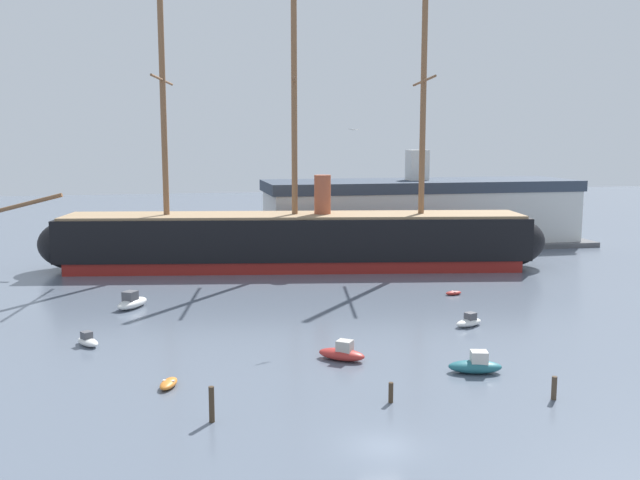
# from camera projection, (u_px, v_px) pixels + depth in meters

# --- Properties ---
(ground_plane) EXTENTS (400.00, 400.00, 0.00)m
(ground_plane) POSITION_uv_depth(u_px,v_px,m) (383.00, 447.00, 40.60)
(ground_plane) COLOR slate
(tall_ship) EXTENTS (76.37, 21.09, 36.94)m
(tall_ship) POSITION_uv_depth(u_px,v_px,m) (295.00, 240.00, 96.45)
(tall_ship) COLOR maroon
(tall_ship) RESTS_ON ground
(dinghy_foreground_left) EXTENTS (1.78, 2.60, 0.57)m
(dinghy_foreground_left) POSITION_uv_depth(u_px,v_px,m) (169.00, 383.00, 50.36)
(dinghy_foreground_left) COLOR orange
(dinghy_foreground_left) RESTS_ON ground
(motorboat_foreground_right) EXTENTS (4.40, 2.67, 1.72)m
(motorboat_foreground_right) POSITION_uv_depth(u_px,v_px,m) (476.00, 365.00, 53.46)
(motorboat_foreground_right) COLOR #236670
(motorboat_foreground_right) RESTS_ON ground
(motorboat_near_centre) EXTENTS (4.18, 3.68, 1.67)m
(motorboat_near_centre) POSITION_uv_depth(u_px,v_px,m) (342.00, 353.00, 56.56)
(motorboat_near_centre) COLOR #B22D28
(motorboat_near_centre) RESTS_ON ground
(motorboat_mid_left) EXTENTS (2.57, 3.11, 1.22)m
(motorboat_mid_left) POSITION_uv_depth(u_px,v_px,m) (88.00, 341.00, 60.56)
(motorboat_mid_left) COLOR silver
(motorboat_mid_left) RESTS_ON ground
(motorboat_mid_right) EXTENTS (3.40, 2.44, 1.32)m
(motorboat_mid_right) POSITION_uv_depth(u_px,v_px,m) (469.00, 322.00, 66.82)
(motorboat_mid_right) COLOR silver
(motorboat_mid_right) RESTS_ON ground
(motorboat_alongside_bow) EXTENTS (4.02, 4.78, 1.88)m
(motorboat_alongside_bow) POSITION_uv_depth(u_px,v_px,m) (132.00, 302.00, 74.01)
(motorboat_alongside_bow) COLOR silver
(motorboat_alongside_bow) RESTS_ON ground
(dinghy_alongside_stern) EXTENTS (2.09, 1.12, 0.47)m
(dinghy_alongside_stern) POSITION_uv_depth(u_px,v_px,m) (454.00, 293.00, 80.34)
(dinghy_alongside_stern) COLOR #B22D28
(dinghy_alongside_stern) RESTS_ON ground
(motorboat_far_right) EXTENTS (3.32, 3.94, 1.55)m
(motorboat_far_right) POSITION_uv_depth(u_px,v_px,m) (485.00, 263.00, 98.34)
(motorboat_far_right) COLOR gold
(motorboat_far_right) RESTS_ON ground
(dinghy_distant_centre) EXTENTS (2.07, 1.50, 0.45)m
(dinghy_distant_centre) POSITION_uv_depth(u_px,v_px,m) (250.00, 259.00, 103.25)
(dinghy_distant_centre) COLOR #B22D28
(dinghy_distant_centre) RESTS_ON ground
(mooring_piling_nearest) EXTENTS (0.36, 0.36, 2.35)m
(mooring_piling_nearest) POSITION_uv_depth(u_px,v_px,m) (212.00, 404.00, 44.04)
(mooring_piling_nearest) COLOR #423323
(mooring_piling_nearest) RESTS_ON ground
(mooring_piling_left_pair) EXTENTS (0.37, 0.37, 1.64)m
(mooring_piling_left_pair) POSITION_uv_depth(u_px,v_px,m) (554.00, 388.00, 47.92)
(mooring_piling_left_pair) COLOR #4C3D2D
(mooring_piling_left_pair) RESTS_ON ground
(mooring_piling_right_pair) EXTENTS (0.33, 0.33, 1.42)m
(mooring_piling_right_pair) POSITION_uv_depth(u_px,v_px,m) (391.00, 393.00, 47.38)
(mooring_piling_right_pair) COLOR #423323
(mooring_piling_right_pair) RESTS_ON ground
(dockside_warehouse_right) EXTENTS (56.92, 18.20, 16.09)m
(dockside_warehouse_right) POSITION_uv_depth(u_px,v_px,m) (420.00, 213.00, 118.01)
(dockside_warehouse_right) COLOR #565659
(dockside_warehouse_right) RESTS_ON ground
(seagull_in_flight) EXTENTS (1.30, 0.69, 0.14)m
(seagull_in_flight) POSITION_uv_depth(u_px,v_px,m) (354.00, 130.00, 68.04)
(seagull_in_flight) COLOR silver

